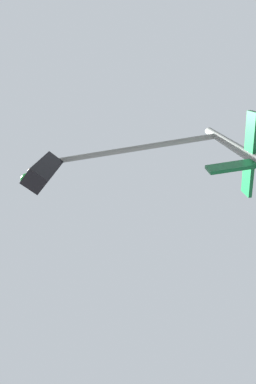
% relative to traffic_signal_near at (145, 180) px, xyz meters
% --- Properties ---
extents(traffic_signal_near, '(2.72, 2.32, 5.77)m').
position_rel_traffic_signal_near_xyz_m(traffic_signal_near, '(0.00, 0.00, 0.00)').
color(traffic_signal_near, slate).
rests_on(traffic_signal_near, ground_plane).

